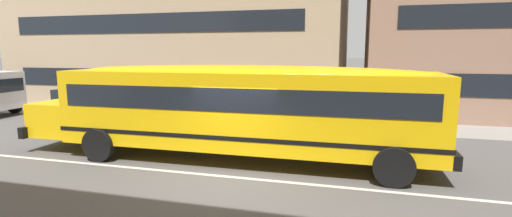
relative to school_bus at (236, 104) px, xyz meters
The scene contains 5 objects.
ground_plane 2.53m from the school_bus, 76.72° to the right, with size 400.00×400.00×0.00m, color #54514F.
sidewalk_far 7.00m from the school_bus, 86.59° to the left, with size 120.00×3.00×0.01m, color gray.
lane_centreline 2.53m from the school_bus, 76.72° to the right, with size 110.00×0.16×0.01m, color silver.
school_bus is the anchor object (origin of this frame).
parked_car_silver_under_tree 10.47m from the school_bus, 155.88° to the left, with size 3.94×1.96×1.64m.
Camera 1 is at (3.34, -9.45, 3.49)m, focal length 25.96 mm.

